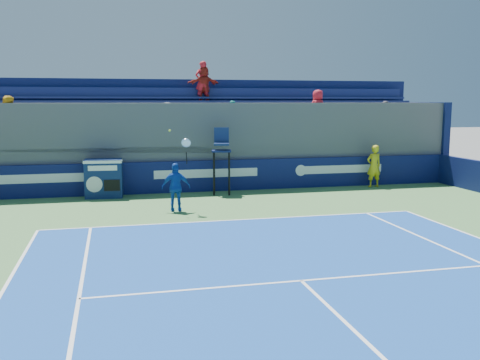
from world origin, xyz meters
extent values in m
imported|color=gold|center=(6.75, 16.56, 0.86)|extent=(0.64, 0.44, 1.70)
cube|color=white|center=(0.00, 11.88, 0.02)|extent=(10.97, 0.07, 0.00)
cube|color=white|center=(0.00, 6.40, 0.02)|extent=(8.23, 0.07, 0.00)
cube|color=#0D134A|center=(0.00, 17.10, 0.60)|extent=(20.40, 0.20, 1.20)
cube|color=white|center=(-6.00, 17.00, 0.72)|extent=(3.20, 0.01, 0.32)
cube|color=white|center=(0.00, 17.00, 0.72)|extent=(4.00, 0.01, 0.32)
cube|color=white|center=(5.50, 17.00, 0.72)|extent=(3.60, 0.01, 0.32)
cylinder|color=white|center=(3.80, 16.99, 0.72)|extent=(0.44, 0.01, 0.44)
cube|color=#0F204F|center=(-3.80, 16.62, 0.70)|extent=(1.35, 0.79, 1.40)
cube|color=white|center=(-3.80, 16.62, 1.33)|extent=(1.37, 0.81, 0.10)
cylinder|color=silver|center=(-4.13, 16.28, 0.55)|extent=(0.56, 0.06, 0.56)
cube|color=black|center=(-3.53, 16.24, 0.50)|extent=(0.55, 0.06, 0.40)
cube|color=white|center=(-3.83, 16.26, 1.12)|extent=(1.00, 0.08, 0.18)
cylinder|color=black|center=(0.12, 16.13, 0.80)|extent=(0.08, 0.08, 1.60)
cylinder|color=black|center=(0.67, 16.02, 0.80)|extent=(0.08, 0.08, 1.60)
cylinder|color=black|center=(0.24, 16.68, 0.80)|extent=(0.08, 0.08, 1.60)
cylinder|color=black|center=(0.78, 16.57, 0.80)|extent=(0.08, 0.08, 1.60)
cube|color=#0E1949|center=(0.45, 16.35, 1.63)|extent=(0.83, 0.83, 0.06)
cube|color=navy|center=(0.43, 16.25, 1.88)|extent=(0.63, 0.55, 0.08)
cube|color=navy|center=(0.51, 16.61, 2.18)|extent=(0.55, 0.17, 0.60)
imported|color=#1545AB|center=(-1.56, 13.59, 0.77)|extent=(0.94, 0.51, 1.52)
cylinder|color=black|center=(-1.24, 13.45, 1.70)|extent=(0.07, 0.16, 0.39)
torus|color=#BBBBC0|center=(-1.25, 13.38, 2.18)|extent=(0.31, 0.18, 0.29)
cylinder|color=white|center=(-1.25, 13.38, 2.18)|extent=(0.26, 0.14, 0.24)
sphere|color=#D2ED34|center=(-1.73, 13.53, 2.55)|extent=(0.07, 0.07, 0.07)
cube|color=#505055|center=(0.00, 19.00, 1.69)|extent=(20.40, 3.60, 3.38)
cube|color=#505055|center=(0.00, 17.65, 1.48)|extent=(20.40, 0.90, 0.55)
cube|color=navy|center=(0.00, 17.55, 1.95)|extent=(20.00, 0.45, 0.08)
cube|color=navy|center=(0.00, 17.80, 2.15)|extent=(20.00, 0.06, 0.45)
cube|color=#505055|center=(0.00, 18.55, 2.02)|extent=(20.40, 0.90, 0.55)
cube|color=navy|center=(0.00, 18.45, 2.50)|extent=(20.00, 0.45, 0.08)
cube|color=navy|center=(0.00, 18.70, 2.70)|extent=(20.00, 0.06, 0.45)
cube|color=#505055|center=(0.00, 19.45, 2.58)|extent=(20.40, 0.90, 0.55)
cube|color=navy|center=(0.00, 19.35, 3.05)|extent=(20.00, 0.45, 0.08)
cube|color=navy|center=(0.00, 19.60, 3.25)|extent=(20.00, 0.06, 0.45)
cube|color=#505055|center=(0.00, 20.35, 3.13)|extent=(20.40, 0.90, 0.55)
cube|color=navy|center=(0.00, 20.25, 3.60)|extent=(20.00, 0.45, 0.08)
cube|color=navy|center=(0.00, 20.50, 3.80)|extent=(20.00, 0.06, 0.45)
cube|color=#0C1647|center=(0.00, 20.95, 2.20)|extent=(20.80, 0.30, 4.40)
cube|color=#0C1647|center=(10.35, 19.00, 1.70)|extent=(0.30, 3.90, 3.40)
imported|color=gold|center=(-7.05, 17.60, 2.70)|extent=(0.96, 0.78, 1.87)
imported|color=white|center=(-1.40, 17.60, 2.58)|extent=(1.08, 0.66, 1.62)
imported|color=#17837D|center=(1.17, 17.60, 2.62)|extent=(1.03, 0.49, 1.70)
imported|color=#AE1824|center=(5.05, 18.50, 3.13)|extent=(0.90, 0.70, 1.61)
imported|color=black|center=(7.67, 17.60, 2.61)|extent=(0.68, 0.51, 1.69)
imported|color=#A42517|center=(0.49, 20.30, 4.19)|extent=(1.47, 0.67, 1.53)
imported|color=red|center=(0.43, 20.30, 4.29)|extent=(0.66, 0.46, 1.74)
camera|label=1|loc=(-3.44, -2.94, 3.44)|focal=40.00mm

